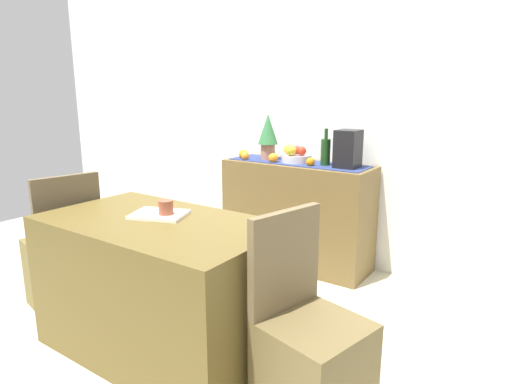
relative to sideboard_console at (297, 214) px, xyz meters
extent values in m
cube|color=beige|center=(-0.01, -0.92, -0.43)|extent=(6.40, 6.40, 0.02)
cube|color=silver|center=(-0.01, 0.26, 0.93)|extent=(6.40, 0.06, 2.70)
cube|color=brown|center=(0.00, 0.00, 0.00)|extent=(1.20, 0.42, 0.84)
cube|color=navy|center=(0.00, 0.00, 0.42)|extent=(1.13, 0.32, 0.01)
cylinder|color=silver|center=(-0.02, 0.00, 0.45)|extent=(0.24, 0.24, 0.06)
sphere|color=gold|center=(-0.02, -0.07, 0.52)|extent=(0.08, 0.08, 0.08)
sphere|color=red|center=(0.04, -0.02, 0.52)|extent=(0.07, 0.07, 0.07)
sphere|color=#BA362C|center=(-0.03, 0.04, 0.52)|extent=(0.07, 0.07, 0.07)
sphere|color=gold|center=(-0.08, -0.01, 0.52)|extent=(0.08, 0.08, 0.08)
cylinder|color=#1A3E17|center=(0.24, 0.00, 0.52)|extent=(0.07, 0.07, 0.20)
cylinder|color=#1A3E17|center=(0.24, 0.00, 0.66)|extent=(0.03, 0.03, 0.08)
cube|color=black|center=(0.42, 0.00, 0.56)|extent=(0.16, 0.18, 0.28)
cylinder|color=#A67259|center=(-0.28, 0.00, 0.49)|extent=(0.11, 0.11, 0.13)
cone|color=#31713E|center=(-0.28, 0.00, 0.67)|extent=(0.16, 0.16, 0.24)
sphere|color=orange|center=(-0.49, -0.06, 0.46)|extent=(0.07, 0.07, 0.07)
sphere|color=orange|center=(-0.17, -0.10, 0.46)|extent=(0.08, 0.08, 0.08)
sphere|color=orange|center=(-0.43, -0.11, 0.45)|extent=(0.07, 0.07, 0.07)
sphere|color=orange|center=(0.15, -0.08, 0.45)|extent=(0.07, 0.07, 0.07)
cube|color=brown|center=(0.01, -1.49, -0.05)|extent=(1.28, 0.72, 0.74)
cube|color=white|center=(-0.04, -1.44, 0.33)|extent=(0.34, 0.30, 0.02)
cylinder|color=brown|center=(0.01, -1.43, 0.37)|extent=(0.08, 0.08, 0.09)
cube|color=brown|center=(-0.91, -1.49, -0.19)|extent=(0.48, 0.48, 0.45)
cube|color=brown|center=(-0.73, -1.53, 0.26)|extent=(0.12, 0.40, 0.45)
cube|color=brown|center=(0.93, -1.49, -0.19)|extent=(0.48, 0.48, 0.45)
cube|color=brown|center=(0.76, -1.45, 0.26)|extent=(0.13, 0.40, 0.45)
camera|label=1|loc=(1.66, -2.99, 0.97)|focal=30.63mm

